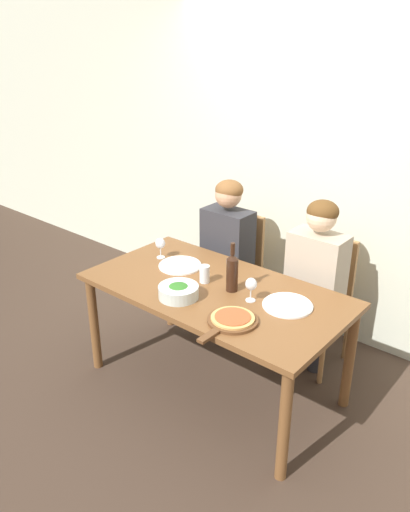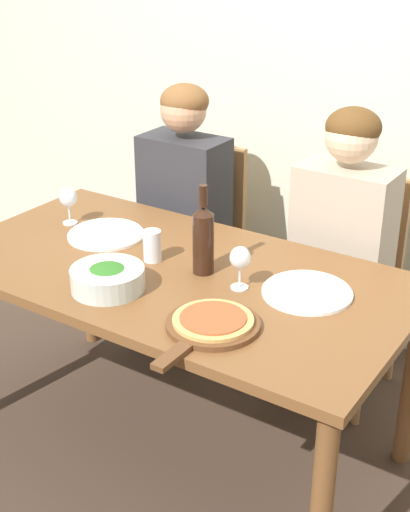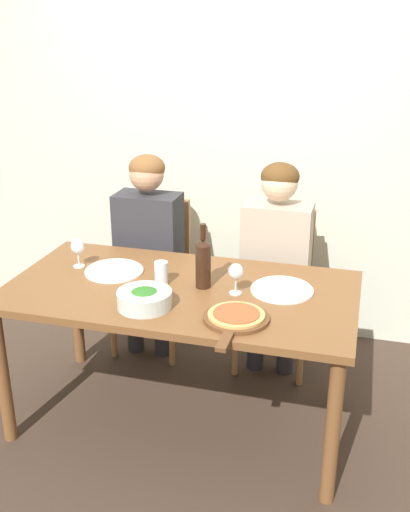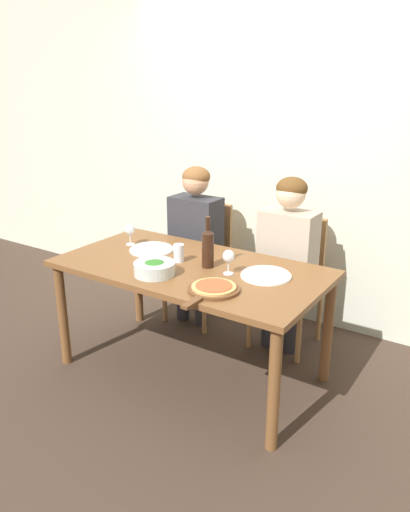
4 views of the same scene
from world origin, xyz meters
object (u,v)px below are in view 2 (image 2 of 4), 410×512
object	(u,v)px
dinner_plate_left	(106,234)
water_tumbler	(152,246)
wine_bottle	(203,238)
pizza_on_board	(211,324)
person_man	(342,232)
dinner_plate_right	(307,292)
chair_right	(347,276)
person_woman	(182,195)
broccoli_bowl	(108,278)
wine_glass_left	(68,199)
wine_glass_right	(240,260)
chair_left	(196,236)

from	to	relation	value
dinner_plate_left	water_tumbler	xyz separation A→B (m)	(0.28, -0.07, 0.05)
wine_bottle	pizza_on_board	bearing A→B (deg)	-52.82
person_man	dinner_plate_right	size ratio (longest dim) A/B	4.16
chair_right	dinner_plate_left	bearing A→B (deg)	-138.52
person_woman	broccoli_bowl	xyz separation A→B (m)	(0.32, -0.88, 0.04)
wine_glass_left	dinner_plate_left	bearing A→B (deg)	-5.20
wine_bottle	water_tumbler	bearing A→B (deg)	-174.04
person_woman	dinner_plate_left	size ratio (longest dim) A/B	4.16
dinner_plate_right	pizza_on_board	world-z (taller)	pizza_on_board
chair_right	pizza_on_board	size ratio (longest dim) A/B	2.19
broccoli_bowl	wine_glass_left	bearing A→B (deg)	144.91
broccoli_bowl	water_tumbler	bearing A→B (deg)	92.43
broccoli_bowl	wine_glass_right	world-z (taller)	wine_glass_right
wine_glass_left	water_tumbler	bearing A→B (deg)	-10.66
person_woman	person_man	world-z (taller)	same
wine_glass_left	person_man	bearing A→B (deg)	29.05
pizza_on_board	water_tumbler	xyz separation A→B (m)	(-0.43, 0.28, 0.04)
person_man	wine_bottle	distance (m)	0.66
person_man	dinner_plate_left	xyz separation A→B (m)	(-0.74, -0.55, 0.01)
person_woman	broccoli_bowl	distance (m)	0.93
person_man	wine_bottle	bearing A→B (deg)	-113.29
chair_left	person_man	size ratio (longest dim) A/B	0.75
dinner_plate_right	water_tumbler	world-z (taller)	water_tumbler
person_woman	wine_glass_right	xyz separation A→B (m)	(0.68, -0.63, 0.11)
wine_bottle	dinner_plate_right	distance (m)	0.40
chair_right	wine_glass_right	size ratio (longest dim) A/B	6.18
chair_right	broccoli_bowl	bearing A→B (deg)	-114.51
chair_right	dinner_plate_left	distance (m)	1.02
person_woman	wine_bottle	bearing A→B (deg)	-49.59
chair_left	chair_right	world-z (taller)	same
person_woman	broccoli_bowl	bearing A→B (deg)	-70.22
chair_right	pizza_on_board	bearing A→B (deg)	-91.55
wine_bottle	dinner_plate_right	size ratio (longest dim) A/B	1.07
chair_left	pizza_on_board	xyz separation A→B (m)	(0.74, -1.01, 0.26)
person_man	broccoli_bowl	size ratio (longest dim) A/B	5.03
chair_right	person_man	distance (m)	0.27
person_woman	pizza_on_board	xyz separation A→B (m)	(0.74, -0.90, 0.02)
wine_glass_right	water_tumbler	distance (m)	0.38
person_woman	water_tumbler	distance (m)	0.69
dinner_plate_left	wine_glass_left	bearing A→B (deg)	174.80
chair_right	wine_glass_left	xyz separation A→B (m)	(-0.95, -0.64, 0.35)
wine_glass_left	water_tumbler	distance (m)	0.50
chair_left	wine_bottle	xyz separation A→B (m)	(0.51, -0.71, 0.37)
dinner_plate_right	pizza_on_board	xyz separation A→B (m)	(-0.14, -0.35, 0.01)
dinner_plate_left	wine_glass_right	bearing A→B (deg)	-7.53
broccoli_bowl	water_tumbler	xyz separation A→B (m)	(-0.01, 0.26, 0.02)
broccoli_bowl	pizza_on_board	xyz separation A→B (m)	(0.42, -0.02, -0.02)
person_woman	broccoli_bowl	world-z (taller)	person_woman
dinner_plate_right	wine_bottle	bearing A→B (deg)	-172.38
wine_bottle	broccoli_bowl	xyz separation A→B (m)	(-0.19, -0.28, -0.09)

